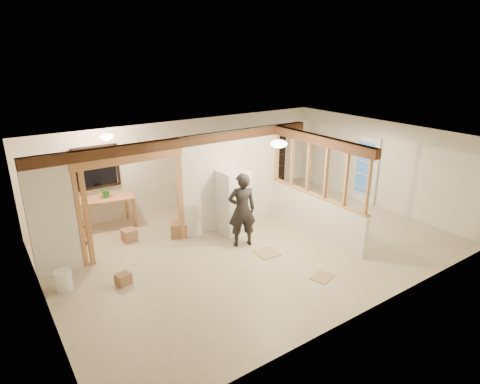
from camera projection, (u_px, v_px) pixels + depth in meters
floor at (252, 244)px, 9.56m from camera, size 9.00×6.50×0.01m
ceiling at (254, 140)px, 8.72m from camera, size 9.00×6.50×0.01m
wall_back at (187, 163)px, 11.67m from camera, size 9.00×0.01×2.50m
wall_front at (369, 250)px, 6.61m from camera, size 9.00×0.01×2.50m
wall_left at (37, 246)px, 6.75m from camera, size 0.01×6.50×2.50m
wall_right at (379, 164)px, 11.53m from camera, size 0.01×6.50×2.50m
partition_left_stub at (52, 217)px, 7.92m from camera, size 0.90×0.12×2.50m
partition_center at (231, 179)px, 10.18m from camera, size 2.80×0.12×2.50m
doorway_frame at (133, 206)px, 8.85m from camera, size 2.46×0.14×2.20m
header_beam_back at (187, 141)px, 9.16m from camera, size 7.00×0.18×0.22m
header_beam_right at (319, 140)px, 9.29m from camera, size 0.18×3.30×0.22m
pony_wall at (314, 215)px, 9.93m from camera, size 0.12×3.20×1.00m
stud_partition at (317, 170)px, 9.54m from camera, size 0.14×3.20×1.32m
window_back at (96, 167)px, 10.12m from camera, size 1.12×0.10×1.10m
french_door at (365, 170)px, 11.88m from camera, size 0.12×0.86×2.00m
ceiling_dome_main at (279, 144)px, 8.49m from camera, size 0.36×0.36×0.16m
ceiling_dome_util at (106, 137)px, 9.19m from camera, size 0.32×0.32×0.14m
hanging_bulb at (140, 152)px, 9.01m from camera, size 0.07×0.07×0.07m
refrigerator at (233, 202)px, 9.93m from camera, size 0.66×0.64×1.61m
woman at (242, 210)px, 9.20m from camera, size 0.76×0.63×1.78m
work_table at (107, 213)px, 10.25m from camera, size 1.45×0.94×0.85m
potted_plant at (106, 191)px, 10.05m from camera, size 0.30×0.26×0.32m
shop_vac at (74, 234)px, 9.30m from camera, size 0.56×0.56×0.65m
bookshelf at (272, 162)px, 13.22m from camera, size 0.86×0.29×1.72m
bucket at (64, 280)px, 7.66m from camera, size 0.42×0.42×0.40m
box_util_a at (179, 230)px, 9.87m from camera, size 0.51×0.48×0.34m
box_util_b at (129, 235)px, 9.65m from camera, size 0.33×0.33×0.29m
box_front at (123, 279)px, 7.88m from camera, size 0.33×0.29×0.22m
floor_panel_near at (267, 253)px, 9.09m from camera, size 0.53×0.53×0.02m
floor_panel_far at (322, 277)px, 8.13m from camera, size 0.53×0.47×0.01m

